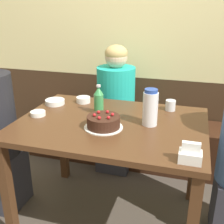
# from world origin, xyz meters

# --- Properties ---
(ground_plane) EXTENTS (12.00, 12.00, 0.00)m
(ground_plane) POSITION_xyz_m (0.00, 0.00, 0.00)
(ground_plane) COLOR #4C4238
(back_wall) EXTENTS (4.80, 0.04, 2.50)m
(back_wall) POSITION_xyz_m (0.00, 1.05, 1.25)
(back_wall) COLOR #3D2819
(back_wall) RESTS_ON ground_plane
(bench_seat) EXTENTS (2.18, 0.38, 0.46)m
(bench_seat) POSITION_xyz_m (0.00, 0.83, 0.23)
(bench_seat) COLOR #381E11
(bench_seat) RESTS_ON ground_plane
(dining_table) EXTENTS (1.22, 0.89, 0.78)m
(dining_table) POSITION_xyz_m (0.00, 0.00, 0.67)
(dining_table) COLOR #4C2D19
(dining_table) RESTS_ON ground_plane
(birthday_cake) EXTENTS (0.24, 0.24, 0.10)m
(birthday_cake) POSITION_xyz_m (-0.02, -0.10, 0.82)
(birthday_cake) COLOR white
(birthday_cake) RESTS_ON dining_table
(water_pitcher) EXTENTS (0.10, 0.10, 0.24)m
(water_pitcher) POSITION_xyz_m (0.25, 0.03, 0.89)
(water_pitcher) COLOR white
(water_pitcher) RESTS_ON dining_table
(soju_bottle) EXTENTS (0.07, 0.07, 0.21)m
(soju_bottle) POSITION_xyz_m (-0.13, 0.13, 0.87)
(soju_bottle) COLOR #388E4C
(soju_bottle) RESTS_ON dining_table
(napkin_holder) EXTENTS (0.11, 0.08, 0.11)m
(napkin_holder) POSITION_xyz_m (0.51, -0.36, 0.82)
(napkin_holder) COLOR white
(napkin_holder) RESTS_ON dining_table
(bowl_soup_white) EXTENTS (0.15, 0.15, 0.04)m
(bowl_soup_white) POSITION_xyz_m (-0.51, 0.21, 0.80)
(bowl_soup_white) COLOR white
(bowl_soup_white) RESTS_ON dining_table
(bowl_rice_small) EXTENTS (0.10, 0.10, 0.03)m
(bowl_rice_small) POSITION_xyz_m (-0.51, -0.03, 0.79)
(bowl_rice_small) COLOR white
(bowl_rice_small) RESTS_ON dining_table
(bowl_side_dish) EXTENTS (0.11, 0.11, 0.04)m
(bowl_side_dish) POSITION_xyz_m (-0.32, 0.31, 0.80)
(bowl_side_dish) COLOR white
(bowl_side_dish) RESTS_ON dining_table
(glass_water_tall) EXTENTS (0.07, 0.07, 0.07)m
(glass_water_tall) POSITION_xyz_m (0.35, 0.33, 0.81)
(glass_water_tall) COLOR silver
(glass_water_tall) RESTS_ON dining_table
(person_teal_shirt) EXTENTS (0.34, 0.34, 1.18)m
(person_teal_shirt) POSITION_xyz_m (-0.16, 0.71, 0.57)
(person_teal_shirt) COLOR #33333D
(person_teal_shirt) RESTS_ON ground_plane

